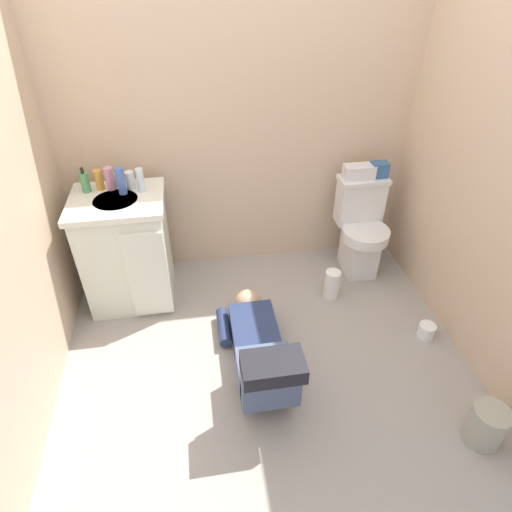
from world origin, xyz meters
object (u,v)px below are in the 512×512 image
object	(u,v)px
faucet	(116,181)
bottle_clear	(141,180)
tissue_box	(359,172)
bottle_pink	(110,179)
soap_dispenser	(85,182)
trash_can	(486,425)
toilet_paper_roll	(426,331)
bottle_blue	(121,181)
vanity_cabinet	(127,250)
bottle_amber	(99,180)
person_plumber	(259,351)
toiletry_bag	(379,170)
paper_towel_roll	(332,284)
bottle_white	(130,180)
toilet	(361,228)

from	to	relation	value
faucet	bottle_clear	xyz separation A→B (m)	(0.16, -0.07, 0.03)
tissue_box	bottle_pink	distance (m)	1.72
soap_dispenser	trash_can	size ratio (longest dim) A/B	0.69
bottle_pink	toilet_paper_roll	xyz separation A→B (m)	(1.97, -0.86, -0.85)
bottle_blue	bottle_clear	distance (m)	0.12
bottle_pink	trash_can	bearing A→B (deg)	-39.79
vanity_cabinet	bottle_amber	bearing A→B (deg)	127.23
person_plumber	soap_dispenser	bearing A→B (deg)	135.80
tissue_box	toilet_paper_roll	world-z (taller)	tissue_box
vanity_cabinet	toilet_paper_roll	size ratio (longest dim) A/B	7.45
person_plumber	bottle_amber	distance (m)	1.50
faucet	toiletry_bag	distance (m)	1.84
tissue_box	toiletry_bag	world-z (taller)	toiletry_bag
vanity_cabinet	tissue_box	world-z (taller)	tissue_box
person_plumber	bottle_pink	distance (m)	1.46
bottle_amber	bottle_pink	distance (m)	0.07
trash_can	paper_towel_roll	distance (m)	1.30
bottle_clear	toilet_paper_roll	distance (m)	2.13
bottle_white	toilet_paper_roll	size ratio (longest dim) A/B	1.07
soap_dispenser	trash_can	world-z (taller)	soap_dispenser
vanity_cabinet	bottle_pink	xyz separation A→B (m)	(-0.04, 0.13, 0.48)
bottle_blue	bottle_clear	bearing A→B (deg)	7.85
bottle_pink	person_plumber	bearing A→B (deg)	-49.33
bottle_clear	toilet_paper_roll	size ratio (longest dim) A/B	1.41
toilet	soap_dispenser	size ratio (longest dim) A/B	4.52
soap_dispenser	faucet	bearing A→B (deg)	6.01
bottle_amber	bottle_white	bearing A→B (deg)	-4.67
tissue_box	bottle_pink	bearing A→B (deg)	-178.88
toilet	person_plumber	size ratio (longest dim) A/B	0.70
trash_can	bottle_pink	bearing A→B (deg)	140.21
trash_can	paper_towel_roll	world-z (taller)	trash_can
bottle_amber	bottle_white	world-z (taller)	bottle_amber
toilet_paper_roll	toiletry_bag	bearing A→B (deg)	96.66
toiletry_bag	bottle_blue	size ratio (longest dim) A/B	0.70
faucet	person_plumber	distance (m)	1.44
toilet	toilet_paper_roll	size ratio (longest dim) A/B	6.82
faucet	toilet	bearing A→B (deg)	-2.30
soap_dispenser	paper_towel_roll	bearing A→B (deg)	-12.82
soap_dispenser	vanity_cabinet	bearing A→B (deg)	-33.10
faucet	bottle_blue	distance (m)	0.10
person_plumber	bottle_pink	bearing A→B (deg)	130.67
tissue_box	paper_towel_roll	world-z (taller)	tissue_box
faucet	bottle_amber	size ratio (longest dim) A/B	0.73
trash_can	toilet_paper_roll	distance (m)	0.74
bottle_blue	trash_can	bearing A→B (deg)	-39.69
trash_can	toilet_paper_roll	size ratio (longest dim) A/B	2.20
toilet	toilet_paper_roll	distance (m)	0.89
soap_dispenser	bottle_amber	distance (m)	0.09
toiletry_bag	bottle_pink	size ratio (longest dim) A/B	0.81
toilet	toiletry_bag	bearing A→B (deg)	40.77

